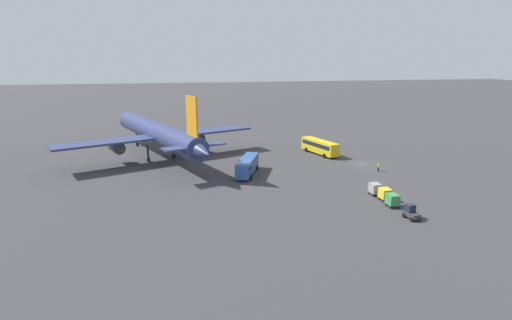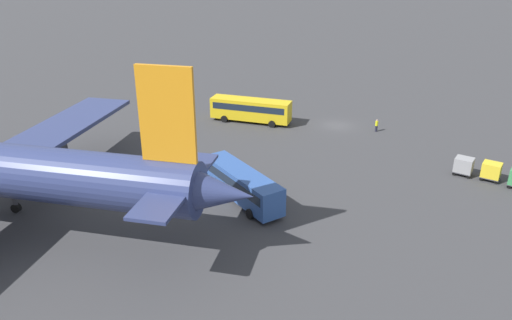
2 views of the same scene
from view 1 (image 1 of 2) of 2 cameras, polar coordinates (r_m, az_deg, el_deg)
ground_plane at (r=91.04m, az=14.91°, el=-0.61°), size 600.00×600.00×0.00m
airplane at (r=94.68m, az=-13.90°, el=3.76°), size 50.48×44.44×15.98m
shuttle_bus_near at (r=98.19m, az=9.11°, el=2.00°), size 11.98×5.94×3.38m
shuttle_bus_far at (r=80.20m, az=-1.23°, el=-0.68°), size 11.47×6.61×3.29m
baggage_tug at (r=63.04m, az=21.30°, el=-6.99°), size 2.55×1.91×2.10m
worker_person at (r=86.48m, az=17.08°, el=-0.96°), size 0.38×0.38×1.74m
cargo_cart_green at (r=66.67m, az=18.92°, el=-5.38°), size 2.03×1.72×2.06m
cargo_cart_yellow at (r=69.12m, az=17.96°, el=-4.60°), size 2.03×1.72×2.06m
cargo_cart_grey at (r=71.33m, az=16.66°, el=-3.90°), size 2.03×1.72×2.06m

